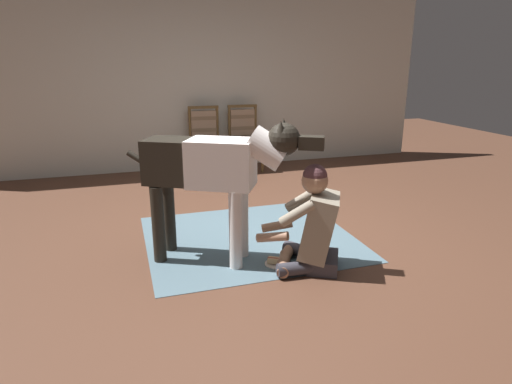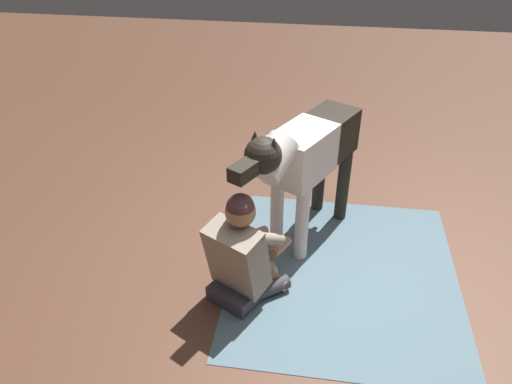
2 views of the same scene
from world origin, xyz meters
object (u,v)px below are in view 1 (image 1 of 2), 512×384
dining_chair_right_of_pair (244,134)px  large_dog (215,168)px  person_sitting_on_floor (313,227)px  hot_dog_on_plate (278,262)px  dining_chair_left_of_pair (205,136)px

dining_chair_right_of_pair → large_dog: 3.30m
person_sitting_on_floor → hot_dog_on_plate: person_sitting_on_floor is taller
person_sitting_on_floor → dining_chair_left_of_pair: bearing=93.2°
hot_dog_on_plate → dining_chair_left_of_pair: bearing=89.1°
large_dog → hot_dog_on_plate: large_dog is taller
large_dog → hot_dog_on_plate: (0.46, -0.25, -0.78)m
hot_dog_on_plate → dining_chair_right_of_pair: bearing=78.7°
person_sitting_on_floor → hot_dog_on_plate: bearing=151.5°
dining_chair_left_of_pair → person_sitting_on_floor: bearing=-86.8°
dining_chair_left_of_pair → hot_dog_on_plate: bearing=-90.9°
dining_chair_right_of_pair → person_sitting_on_floor: size_ratio=1.11×
person_sitting_on_floor → large_dog: 0.92m
person_sitting_on_floor → hot_dog_on_plate: 0.44m
large_dog → hot_dog_on_plate: 0.94m
dining_chair_left_of_pair → dining_chair_right_of_pair: bearing=0.0°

